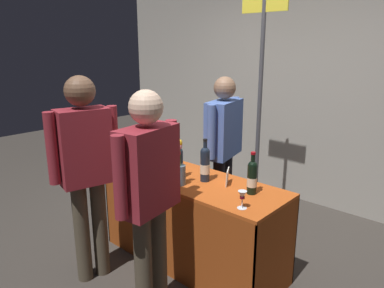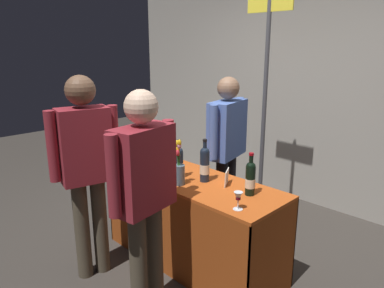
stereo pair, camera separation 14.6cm
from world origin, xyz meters
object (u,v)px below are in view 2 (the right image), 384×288
at_px(vendor_presenter, 227,140).
at_px(booth_signpost, 265,87).
at_px(display_bottle_0, 149,147).
at_px(taster_foreground_right, 144,186).
at_px(tasting_table, 192,206).
at_px(wine_glass_near_vendor, 238,197).
at_px(flower_vase, 179,169).
at_px(featured_wine_bottle, 179,162).

xyz_separation_m(vendor_presenter, booth_signpost, (0.14, 0.42, 0.51)).
xyz_separation_m(display_bottle_0, taster_foreground_right, (0.83, -0.71, 0.04)).
height_order(tasting_table, booth_signpost, booth_signpost).
height_order(tasting_table, taster_foreground_right, taster_foreground_right).
bearing_deg(booth_signpost, display_bottle_0, -118.52).
xyz_separation_m(wine_glass_near_vendor, flower_vase, (-0.62, 0.03, 0.04)).
relative_size(taster_foreground_right, booth_signpost, 0.67).
height_order(featured_wine_bottle, booth_signpost, booth_signpost).
bearing_deg(wine_glass_near_vendor, booth_signpost, 117.99).
distance_m(featured_wine_bottle, display_bottle_0, 0.54).
xyz_separation_m(tasting_table, flower_vase, (0.02, -0.17, 0.38)).
relative_size(flower_vase, vendor_presenter, 0.24).
height_order(wine_glass_near_vendor, flower_vase, flower_vase).
relative_size(vendor_presenter, booth_signpost, 0.66).
xyz_separation_m(taster_foreground_right, booth_signpost, (-0.26, 1.76, 0.50)).
bearing_deg(taster_foreground_right, tasting_table, 8.68).
relative_size(wine_glass_near_vendor, booth_signpost, 0.05).
xyz_separation_m(featured_wine_bottle, vendor_presenter, (-0.10, 0.74, 0.03)).
distance_m(display_bottle_0, flower_vase, 0.68).
height_order(tasting_table, flower_vase, flower_vase).
bearing_deg(vendor_presenter, wine_glass_near_vendor, 30.03).
bearing_deg(featured_wine_bottle, flower_vase, -43.60).
bearing_deg(display_bottle_0, vendor_presenter, 55.82).
height_order(flower_vase, vendor_presenter, vendor_presenter).
xyz_separation_m(vendor_presenter, taster_foreground_right, (0.40, -1.34, 0.01)).
bearing_deg(featured_wine_bottle, wine_glass_near_vendor, -10.83).
relative_size(vendor_presenter, taster_foreground_right, 0.98).
bearing_deg(wine_glass_near_vendor, display_bottle_0, 168.89).
distance_m(tasting_table, wine_glass_near_vendor, 0.75).
relative_size(tasting_table, vendor_presenter, 1.05).
bearing_deg(display_bottle_0, booth_signpost, 61.48).
bearing_deg(tasting_table, taster_foreground_right, -72.51).
bearing_deg(booth_signpost, featured_wine_bottle, -92.05).
xyz_separation_m(wine_glass_near_vendor, vendor_presenter, (-0.83, 0.88, 0.08)).
distance_m(vendor_presenter, booth_signpost, 0.67).
height_order(tasting_table, wine_glass_near_vendor, wine_glass_near_vendor).
distance_m(taster_foreground_right, booth_signpost, 1.85).
bearing_deg(taster_foreground_right, vendor_presenter, 7.83).
distance_m(tasting_table, taster_foreground_right, 0.81).
distance_m(featured_wine_bottle, vendor_presenter, 0.75).
height_order(vendor_presenter, taster_foreground_right, taster_foreground_right).
bearing_deg(wine_glass_near_vendor, taster_foreground_right, -132.99).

